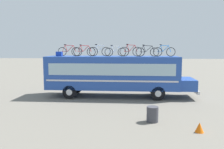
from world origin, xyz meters
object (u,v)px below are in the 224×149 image
(rooftop_bicycle_5, at_px, (131,51))
(traffic_cone, at_px, (199,127))
(bus, at_px, (115,73))
(rooftop_bicycle_3, at_px, (100,51))
(rooftop_bicycle_6, at_px, (147,52))
(rooftop_bicycle_7, at_px, (164,51))
(luggage_bag_1, at_px, (59,54))
(rooftop_bicycle_1, at_px, (69,51))
(rooftop_bicycle_4, at_px, (115,52))
(rooftop_bicycle_2, at_px, (84,51))
(trash_bin, at_px, (152,114))

(rooftop_bicycle_5, bearing_deg, traffic_cone, -67.36)
(bus, bearing_deg, rooftop_bicycle_3, 164.39)
(rooftop_bicycle_3, distance_m, rooftop_bicycle_6, 3.72)
(rooftop_bicycle_5, distance_m, rooftop_bicycle_7, 2.51)
(luggage_bag_1, distance_m, rooftop_bicycle_5, 5.52)
(rooftop_bicycle_1, relative_size, rooftop_bicycle_6, 1.03)
(rooftop_bicycle_4, bearing_deg, rooftop_bicycle_2, -179.39)
(rooftop_bicycle_6, relative_size, rooftop_bicycle_7, 1.04)
(rooftop_bicycle_6, relative_size, traffic_cone, 3.76)
(rooftop_bicycle_5, relative_size, rooftop_bicycle_6, 0.98)
(rooftop_bicycle_2, distance_m, rooftop_bicycle_3, 1.20)
(rooftop_bicycle_3, height_order, traffic_cone, rooftop_bicycle_3)
(rooftop_bicycle_2, xyz_separation_m, trash_bin, (4.71, -6.04, -3.11))
(rooftop_bicycle_2, relative_size, rooftop_bicycle_5, 1.03)
(rooftop_bicycle_1, bearing_deg, rooftop_bicycle_7, -1.10)
(rooftop_bicycle_3, bearing_deg, luggage_bag_1, -169.63)
(rooftop_bicycle_5, xyz_separation_m, rooftop_bicycle_6, (1.23, -0.36, -0.02))
(luggage_bag_1, distance_m, traffic_cone, 11.65)
(bus, bearing_deg, rooftop_bicycle_7, -0.73)
(bus, xyz_separation_m, rooftop_bicycle_2, (-2.37, -0.04, 1.67))
(luggage_bag_1, height_order, traffic_cone, luggage_bag_1)
(rooftop_bicycle_3, bearing_deg, bus, -15.61)
(rooftop_bicycle_7, height_order, trash_bin, rooftop_bicycle_7)
(luggage_bag_1, distance_m, rooftop_bicycle_4, 4.34)
(rooftop_bicycle_4, bearing_deg, trash_bin, -69.08)
(trash_bin, xyz_separation_m, traffic_cone, (1.98, -1.35, -0.17))
(rooftop_bicycle_2, bearing_deg, rooftop_bicycle_7, -0.03)
(rooftop_bicycle_5, bearing_deg, rooftop_bicycle_3, 173.23)
(traffic_cone, bearing_deg, rooftop_bicycle_1, 136.57)
(luggage_bag_1, height_order, rooftop_bicycle_4, rooftop_bicycle_4)
(rooftop_bicycle_2, height_order, traffic_cone, rooftop_bicycle_2)
(rooftop_bicycle_3, distance_m, rooftop_bicycle_7, 4.96)
(rooftop_bicycle_2, distance_m, rooftop_bicycle_6, 4.81)
(trash_bin, bearing_deg, rooftop_bicycle_1, 134.00)
(traffic_cone, bearing_deg, trash_bin, 145.80)
(bus, xyz_separation_m, rooftop_bicycle_4, (0.03, -0.02, 1.66))
(rooftop_bicycle_5, height_order, rooftop_bicycle_7, rooftop_bicycle_5)
(rooftop_bicycle_1, height_order, rooftop_bicycle_2, rooftop_bicycle_1)
(rooftop_bicycle_2, bearing_deg, luggage_bag_1, -174.80)
(rooftop_bicycle_5, bearing_deg, rooftop_bicycle_4, -176.50)
(bus, relative_size, rooftop_bicycle_4, 6.85)
(rooftop_bicycle_3, bearing_deg, rooftop_bicycle_1, -174.05)
(bus, distance_m, rooftop_bicycle_1, 3.99)
(rooftop_bicycle_3, xyz_separation_m, traffic_cone, (5.55, -7.77, -3.29))
(rooftop_bicycle_2, relative_size, rooftop_bicycle_6, 1.00)
(luggage_bag_1, bearing_deg, rooftop_bicycle_1, 24.63)
(rooftop_bicycle_5, bearing_deg, bus, -177.50)
(rooftop_bicycle_2, distance_m, traffic_cone, 10.49)
(rooftop_bicycle_1, bearing_deg, bus, -1.47)
(bus, relative_size, rooftop_bicycle_2, 6.53)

